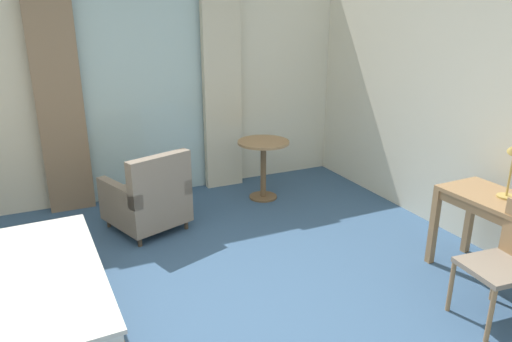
{
  "coord_description": "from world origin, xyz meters",
  "views": [
    {
      "loc": [
        -0.9,
        -2.78,
        2.21
      ],
      "look_at": [
        0.7,
        0.66,
        0.92
      ],
      "focal_mm": 32.77,
      "sensor_mm": 36.0,
      "label": 1
    }
  ],
  "objects": [
    {
      "name": "armchair_by_window",
      "position": [
        -0.01,
        1.84,
        0.35
      ],
      "size": [
        0.9,
        0.94,
        0.88
      ],
      "color": "gray",
      "rests_on": "ground"
    },
    {
      "name": "wall_right",
      "position": [
        2.92,
        0.0,
        1.38
      ],
      "size": [
        0.12,
        6.06,
        2.76
      ],
      "primitive_type": "cube",
      "color": "silver",
      "rests_on": "ground"
    },
    {
      "name": "round_cafe_table",
      "position": [
        1.49,
        2.14,
        0.54
      ],
      "size": [
        0.63,
        0.63,
        0.74
      ],
      "color": "#9E754C",
      "rests_on": "ground"
    },
    {
      "name": "desk_chair",
      "position": [
        2.06,
        -0.81,
        0.5
      ],
      "size": [
        0.52,
        0.48,
        0.89
      ],
      "color": "gray",
      "rests_on": "ground"
    },
    {
      "name": "balcony_glass_door",
      "position": [
        0.25,
        2.89,
        1.22
      ],
      "size": [
        1.48,
        0.02,
        2.43
      ],
      "primitive_type": "cube",
      "color": "silver",
      "rests_on": "ground"
    },
    {
      "name": "ground",
      "position": [
        0.0,
        0.0,
        -0.05
      ],
      "size": [
        6.36,
        6.46,
        0.1
      ],
      "primitive_type": "cube",
      "color": "#38567A"
    },
    {
      "name": "curtain_panel_left",
      "position": [
        -0.71,
        2.79,
        1.29
      ],
      "size": [
        0.5,
        0.1,
        2.58
      ],
      "primitive_type": "cube",
      "color": "#897056",
      "rests_on": "ground"
    },
    {
      "name": "wall_back",
      "position": [
        0.0,
        2.97,
        1.38
      ],
      "size": [
        5.96,
        0.12,
        2.76
      ],
      "primitive_type": "cube",
      "color": "silver",
      "rests_on": "ground"
    },
    {
      "name": "curtain_panel_right",
      "position": [
        1.22,
        2.79,
        1.29
      ],
      "size": [
        0.49,
        0.1,
        2.58
      ],
      "primitive_type": "cube",
      "color": "beige",
      "rests_on": "ground"
    }
  ]
}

